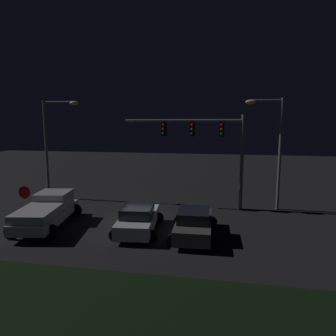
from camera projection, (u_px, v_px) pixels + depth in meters
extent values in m
plane|color=black|center=(142.00, 219.00, 19.02)|extent=(80.00, 80.00, 0.00)
cube|color=black|center=(62.00, 312.00, 9.65)|extent=(27.65, 5.52, 0.10)
cube|color=#B7B7BC|center=(47.00, 216.00, 17.52)|extent=(2.85, 5.65, 0.55)
cube|color=#B7B7BC|center=(54.00, 199.00, 18.59)|extent=(2.12, 2.17, 0.85)
cube|color=black|center=(54.00, 197.00, 18.57)|extent=(1.98, 1.78, 0.51)
cube|color=#B7B7BC|center=(38.00, 213.00, 16.38)|extent=(2.38, 3.29, 0.45)
cylinder|color=black|center=(43.00, 210.00, 19.50)|extent=(0.80, 0.22, 0.80)
cylinder|color=black|center=(75.00, 211.00, 19.47)|extent=(0.80, 0.22, 0.80)
cylinder|color=black|center=(12.00, 232.00, 15.66)|extent=(0.80, 0.22, 0.80)
cylinder|color=black|center=(51.00, 232.00, 15.63)|extent=(0.80, 0.22, 0.80)
cube|color=silver|center=(138.00, 221.00, 16.82)|extent=(2.20, 4.55, 0.70)
cube|color=black|center=(137.00, 211.00, 16.48)|extent=(1.78, 2.14, 0.55)
cylinder|color=black|center=(128.00, 217.00, 18.41)|extent=(0.64, 0.22, 0.64)
cylinder|color=black|center=(158.00, 218.00, 18.26)|extent=(0.64, 0.22, 0.64)
cylinder|color=black|center=(115.00, 235.00, 15.47)|extent=(0.64, 0.22, 0.64)
cylinder|color=black|center=(151.00, 236.00, 15.31)|extent=(0.64, 0.22, 0.64)
cube|color=#514C47|center=(194.00, 225.00, 16.07)|extent=(1.94, 4.46, 0.70)
cube|color=black|center=(194.00, 215.00, 15.73)|extent=(1.67, 2.05, 0.55)
cylinder|color=black|center=(180.00, 221.00, 17.71)|extent=(0.64, 0.22, 0.64)
cylinder|color=black|center=(211.00, 222.00, 17.44)|extent=(0.64, 0.22, 0.64)
cylinder|color=black|center=(173.00, 240.00, 14.78)|extent=(0.64, 0.22, 0.64)
cylinder|color=black|center=(211.00, 243.00, 14.52)|extent=(0.64, 0.22, 0.64)
cylinder|color=slate|center=(242.00, 163.00, 20.79)|extent=(0.24, 0.24, 6.50)
cylinder|color=slate|center=(182.00, 120.00, 21.09)|extent=(8.20, 0.18, 0.18)
cube|color=black|center=(222.00, 129.00, 20.70)|extent=(0.32, 0.44, 0.95)
sphere|color=red|center=(222.00, 125.00, 20.43)|extent=(0.22, 0.22, 0.22)
sphere|color=#59380A|center=(222.00, 129.00, 20.48)|extent=(0.22, 0.22, 0.22)
sphere|color=#0C4719|center=(222.00, 134.00, 20.52)|extent=(0.22, 0.22, 0.22)
cube|color=black|center=(192.00, 129.00, 21.05)|extent=(0.32, 0.44, 0.95)
sphere|color=red|center=(192.00, 125.00, 20.79)|extent=(0.22, 0.22, 0.22)
sphere|color=#59380A|center=(192.00, 129.00, 20.83)|extent=(0.22, 0.22, 0.22)
sphere|color=#0C4719|center=(192.00, 134.00, 20.88)|extent=(0.22, 0.22, 0.22)
cube|color=black|center=(164.00, 129.00, 21.41)|extent=(0.32, 0.44, 0.95)
sphere|color=red|center=(163.00, 125.00, 21.14)|extent=(0.22, 0.22, 0.22)
sphere|color=#59380A|center=(163.00, 129.00, 21.18)|extent=(0.22, 0.22, 0.22)
sphere|color=#0C4719|center=(163.00, 134.00, 21.23)|extent=(0.22, 0.22, 0.22)
cylinder|color=slate|center=(46.00, 150.00, 23.87)|extent=(0.20, 0.20, 7.65)
cylinder|color=slate|center=(59.00, 102.00, 23.10)|extent=(2.52, 0.12, 0.12)
ellipsoid|color=#F9CC72|center=(74.00, 103.00, 22.89)|extent=(0.70, 0.44, 0.30)
cylinder|color=slate|center=(280.00, 155.00, 20.62)|extent=(0.20, 0.20, 7.58)
cylinder|color=slate|center=(267.00, 100.00, 20.26)|extent=(2.05, 0.12, 0.12)
ellipsoid|color=#F9CC72|center=(251.00, 102.00, 20.45)|extent=(0.70, 0.44, 0.30)
cylinder|color=slate|center=(26.00, 204.00, 18.30)|extent=(0.07, 0.07, 2.20)
cylinder|color=#B20C0F|center=(24.00, 192.00, 18.16)|extent=(0.76, 0.03, 0.76)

